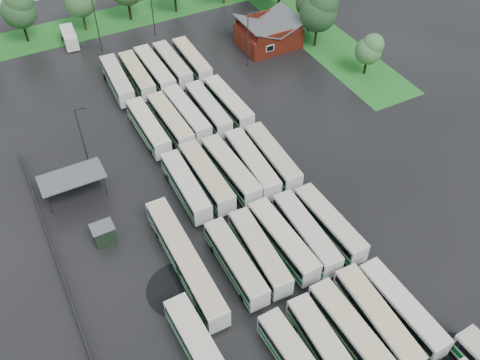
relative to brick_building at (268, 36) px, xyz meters
name	(u,v)px	position (x,y,z in m)	size (l,w,h in m)	color
ground	(273,265)	(-24.00, -42.77, -1.87)	(160.00, 160.00, 0.00)	black
brick_building	(268,36)	(0.00, 0.00, 0.00)	(10.07, 8.60, 5.39)	maroon
wash_shed	(71,178)	(-41.20, -20.74, 1.12)	(8.20, 4.20, 3.58)	#2D2D30
utility_hut	(104,234)	(-40.20, -30.17, -0.55)	(2.70, 2.20, 2.62)	black
grass_strip_north	(114,20)	(-22.00, 22.03, -1.86)	(80.00, 10.00, 0.01)	#1C6A1E
grass_strip_east	(314,32)	(10.00, 0.03, -1.86)	(10.00, 50.00, 0.01)	#1C6A1E
west_fence	(66,285)	(-46.20, -34.77, -1.27)	(0.10, 50.00, 1.20)	#2D2D30
bus_r1c1	(326,349)	(-25.22, -55.22, -0.08)	(2.79, 11.71, 3.24)	silver
bus_r1c2	(352,333)	(-21.90, -55.02, -0.02)	(2.87, 12.15, 3.36)	silver
bus_r1c3	(377,319)	(-18.70, -54.88, 0.01)	(3.04, 12.36, 3.42)	silver
bus_r1c4	(401,308)	(-15.56, -55.08, -0.06)	(2.81, 11.84, 3.28)	silver
bus_r2c0	(236,262)	(-28.30, -41.64, -0.07)	(2.54, 11.72, 3.26)	silver
bus_r2c1	(259,252)	(-25.17, -41.60, -0.06)	(2.99, 11.88, 3.28)	silver
bus_r2c2	(283,240)	(-21.93, -41.44, -0.03)	(2.96, 12.07, 3.34)	silver
bus_r2c3	(306,233)	(-18.91, -41.76, -0.02)	(2.89, 12.11, 3.35)	silver
bus_r2c4	(329,224)	(-15.59, -41.80, -0.07)	(2.93, 11.85, 3.27)	silver
bus_r3c0	(186,186)	(-28.41, -27.86, -0.07)	(2.74, 11.75, 3.26)	silver
bus_r3c1	(207,177)	(-25.33, -27.63, 0.01)	(2.63, 12.25, 3.41)	silver
bus_r3c2	(231,170)	(-21.91, -27.93, 0.01)	(3.02, 12.32, 3.41)	silver
bus_r3c3	(252,164)	(-18.85, -28.21, 0.02)	(3.13, 12.41, 3.43)	silver
bus_r3c4	(272,157)	(-15.70, -28.28, -0.01)	(2.96, 12.21, 3.38)	silver
bus_r4c0	(148,127)	(-28.41, -14.32, -0.05)	(2.61, 11.85, 3.29)	silver
bus_r4c1	(171,121)	(-25.02, -14.55, -0.04)	(2.79, 11.98, 3.32)	silver
bus_r4c2	(187,114)	(-22.20, -14.03, -0.02)	(2.89, 12.14, 3.36)	silver
bus_r4c3	(208,109)	(-18.83, -14.42, -0.06)	(2.57, 11.81, 3.28)	silver
bus_r4c4	(228,103)	(-15.44, -14.48, -0.05)	(2.85, 11.95, 3.31)	silver
bus_r5c0	(117,80)	(-28.53, -0.65, -0.04)	(3.13, 12.02, 3.32)	silver
bus_r5c1	(137,75)	(-25.20, -0.77, -0.09)	(2.67, 11.67, 3.24)	silver
bus_r5c2	(155,70)	(-22.19, -0.89, 0.01)	(2.74, 12.30, 3.42)	silver
bus_r5c3	(172,64)	(-18.87, -0.52, -0.08)	(2.50, 11.69, 3.25)	silver
bus_r5c4	(192,60)	(-15.43, -0.84, -0.08)	(2.63, 11.69, 3.24)	silver
artic_bus_west_b	(185,260)	(-33.25, -38.76, 0.00)	(2.65, 18.16, 3.37)	silver
minibus	(69,37)	(-31.69, 16.98, -0.39)	(2.76, 6.25, 2.66)	silver
tree_north_1	(19,8)	(-38.24, 21.55, 4.71)	(6.17, 6.17, 10.21)	black
tree_east_0	(370,49)	(10.00, -15.72, 2.88)	(4.48, 4.46, 7.39)	black
tree_east_1	(320,10)	(7.51, -4.29, 5.19)	(6.62, 6.62, 10.97)	black
tree_east_2	(313,0)	(9.53, 0.67, 4.29)	(5.79, 5.78, 9.58)	black
lamp_post_ne	(248,36)	(-6.52, -4.39, 3.84)	(1.51, 0.29, 9.83)	#2D2D30
lamp_post_nw	(82,135)	(-38.00, -16.77, 4.06)	(1.57, 0.31, 10.20)	#2D2D30
lamp_post_back_w	(96,18)	(-27.21, 12.17, 4.51)	(1.69, 0.33, 10.97)	#2D2D30
lamp_post_back_e	(152,5)	(-16.87, 12.53, 4.21)	(1.61, 0.31, 10.46)	#2D2D30
puddle_2	(180,289)	(-34.98, -40.82, -1.86)	(7.54, 7.54, 0.01)	black
puddle_3	(337,267)	(-17.50, -46.53, -1.86)	(3.22, 3.22, 0.01)	black
puddle_4	(454,349)	(-12.80, -60.69, -1.86)	(3.87, 3.87, 0.01)	black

